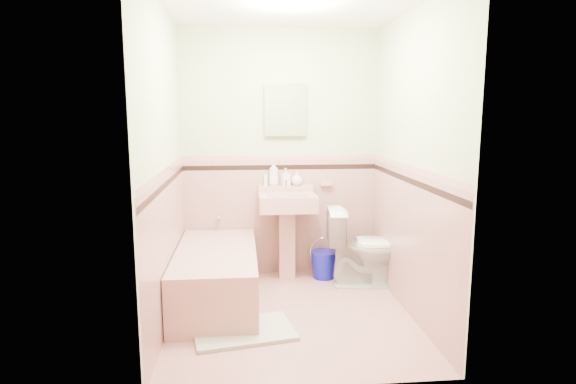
{
  "coord_description": "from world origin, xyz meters",
  "views": [
    {
      "loc": [
        -0.38,
        -3.79,
        1.67
      ],
      "look_at": [
        0.0,
        0.25,
        1.0
      ],
      "focal_mm": 29.96,
      "sensor_mm": 36.0,
      "label": 1
    }
  ],
  "objects": [
    {
      "name": "accent_right",
      "position": [
        0.98,
        0.0,
        1.12
      ],
      "size": [
        0.0,
        2.2,
        2.2
      ],
      "primitive_type": "plane",
      "rotation": [
        1.57,
        0.0,
        -1.57
      ],
      "color": "black",
      "rests_on": "ground"
    },
    {
      "name": "bucket",
      "position": [
        0.43,
        0.87,
        0.14
      ],
      "size": [
        0.34,
        0.34,
        0.28
      ],
      "primitive_type": null,
      "rotation": [
        0.0,
        0.0,
        0.28
      ],
      "color": "#0F11A4",
      "rests_on": "floor"
    },
    {
      "name": "sink",
      "position": [
        0.05,
        0.86,
        0.44
      ],
      "size": [
        0.56,
        0.48,
        0.88
      ],
      "primitive_type": null,
      "color": "tan",
      "rests_on": "floor"
    },
    {
      "name": "wall_right",
      "position": [
        1.0,
        0.0,
        1.25
      ],
      "size": [
        0.0,
        2.5,
        2.5
      ],
      "primitive_type": "plane",
      "rotation": [
        1.57,
        0.0,
        -1.57
      ],
      "color": "#EEE1C2",
      "rests_on": "ground"
    },
    {
      "name": "soap_bottle_right",
      "position": [
        0.17,
        1.04,
        1.01
      ],
      "size": [
        0.14,
        0.14,
        0.14
      ],
      "primitive_type": "imported",
      "rotation": [
        0.0,
        0.0,
        -0.29
      ],
      "color": "#B2B2B2",
      "rests_on": "sink"
    },
    {
      "name": "wainscot_back",
      "position": [
        0.0,
        1.09,
        0.6
      ],
      "size": [
        2.0,
        0.0,
        2.0
      ],
      "primitive_type": "plane",
      "rotation": [
        1.57,
        0.0,
        0.0
      ],
      "color": "tan",
      "rests_on": "ground"
    },
    {
      "name": "accent_left",
      "position": [
        -0.98,
        0.0,
        1.12
      ],
      "size": [
        0.0,
        2.2,
        2.2
      ],
      "primitive_type": "plane",
      "rotation": [
        1.57,
        0.0,
        1.57
      ],
      "color": "black",
      "rests_on": "ground"
    },
    {
      "name": "toilet",
      "position": [
        0.8,
        0.64,
        0.38
      ],
      "size": [
        0.78,
        0.49,
        0.76
      ],
      "primitive_type": "imported",
      "rotation": [
        0.0,
        0.0,
        1.48
      ],
      "color": "white",
      "rests_on": "floor"
    },
    {
      "name": "accent_back",
      "position": [
        0.0,
        1.08,
        1.12
      ],
      "size": [
        2.0,
        0.0,
        2.0
      ],
      "primitive_type": "plane",
      "rotation": [
        1.57,
        0.0,
        0.0
      ],
      "color": "black",
      "rests_on": "ground"
    },
    {
      "name": "medicine_cabinet",
      "position": [
        0.05,
        1.07,
        1.7
      ],
      "size": [
        0.39,
        0.04,
        0.48
      ],
      "primitive_type": "cube",
      "color": "white",
      "rests_on": "wall_back"
    },
    {
      "name": "sink_faucet",
      "position": [
        0.05,
        1.0,
        0.95
      ],
      "size": [
        0.02,
        0.02,
        0.1
      ],
      "primitive_type": "cylinder",
      "color": "silver",
      "rests_on": "sink"
    },
    {
      "name": "floor",
      "position": [
        0.0,
        0.0,
        0.0
      ],
      "size": [
        2.2,
        2.2,
        0.0
      ],
      "primitive_type": "plane",
      "color": "tan",
      "rests_on": "ground"
    },
    {
      "name": "cap_right",
      "position": [
        0.98,
        0.0,
        1.22
      ],
      "size": [
        0.0,
        2.2,
        2.2
      ],
      "primitive_type": "plane",
      "rotation": [
        1.57,
        0.0,
        -1.57
      ],
      "color": "tan",
      "rests_on": "ground"
    },
    {
      "name": "tub_faucet",
      "position": [
        -0.63,
        1.05,
        0.63
      ],
      "size": [
        0.04,
        0.12,
        0.04
      ],
      "primitive_type": "cylinder",
      "rotation": [
        1.57,
        0.0,
        0.0
      ],
      "color": "silver",
      "rests_on": "wall_back"
    },
    {
      "name": "soap_dish",
      "position": [
        0.47,
        1.06,
        0.95
      ],
      "size": [
        0.12,
        0.07,
        0.04
      ],
      "primitive_type": "cube",
      "color": "tan",
      "rests_on": "wall_back"
    },
    {
      "name": "tube",
      "position": [
        -0.15,
        1.04,
        1.0
      ],
      "size": [
        0.04,
        0.04,
        0.12
      ],
      "primitive_type": "cylinder",
      "rotation": [
        0.0,
        0.0,
        -0.13
      ],
      "color": "white",
      "rests_on": "sink"
    },
    {
      "name": "wainscot_left",
      "position": [
        -0.99,
        0.0,
        0.6
      ],
      "size": [
        0.0,
        2.2,
        2.2
      ],
      "primitive_type": "plane",
      "rotation": [
        1.57,
        0.0,
        1.57
      ],
      "color": "tan",
      "rests_on": "ground"
    },
    {
      "name": "shoe",
      "position": [
        -0.57,
        -0.36,
        0.06
      ],
      "size": [
        0.16,
        0.11,
        0.06
      ],
      "primitive_type": "cube",
      "rotation": [
        0.0,
        0.0,
        0.33
      ],
      "color": "#BF1E59",
      "rests_on": "bath_mat"
    },
    {
      "name": "soap_bottle_left",
      "position": [
        -0.07,
        1.04,
        1.07
      ],
      "size": [
        0.13,
        0.13,
        0.25
      ],
      "primitive_type": "imported",
      "rotation": [
        0.0,
        0.0,
        -0.37
      ],
      "color": "#B2B2B2",
      "rests_on": "sink"
    },
    {
      "name": "soap_bottle_mid",
      "position": [
        0.05,
        1.04,
        1.03
      ],
      "size": [
        0.1,
        0.1,
        0.17
      ],
      "primitive_type": "imported",
      "rotation": [
        0.0,
        0.0,
        0.32
      ],
      "color": "#B2B2B2",
      "rests_on": "sink"
    },
    {
      "name": "cap_left",
      "position": [
        -0.98,
        0.0,
        1.22
      ],
      "size": [
        0.0,
        2.2,
        2.2
      ],
      "primitive_type": "plane",
      "rotation": [
        1.57,
        0.0,
        1.57
      ],
      "color": "tan",
      "rests_on": "ground"
    },
    {
      "name": "bathtub",
      "position": [
        -0.63,
        0.33,
        0.23
      ],
      "size": [
        0.7,
        1.5,
        0.45
      ],
      "primitive_type": "cube",
      "color": "tan",
      "rests_on": "floor"
    },
    {
      "name": "ceiling",
      "position": [
        0.0,
        0.0,
        2.5
      ],
      "size": [
        2.2,
        2.2,
        0.0
      ],
      "primitive_type": "plane",
      "rotation": [
        3.14,
        0.0,
        0.0
      ],
      "color": "white",
      "rests_on": "ground"
    },
    {
      "name": "wall_front",
      "position": [
        0.0,
        -1.1,
        1.25
      ],
      "size": [
        2.5,
        0.0,
        2.5
      ],
      "primitive_type": "plane",
      "rotation": [
        -1.57,
        0.0,
        0.0
      ],
      "color": "#EEE1C2",
      "rests_on": "ground"
    },
    {
      "name": "wall_left",
      "position": [
        -1.0,
        0.0,
        1.25
      ],
      "size": [
        0.0,
        2.5,
        2.5
      ],
      "primitive_type": "plane",
      "rotation": [
        1.57,
        0.0,
        1.57
      ],
      "color": "#EEE1C2",
      "rests_on": "ground"
    },
    {
      "name": "cap_front",
      "position": [
        0.0,
        -1.08,
        1.22
      ],
      "size": [
        2.0,
        0.0,
        2.0
      ],
      "primitive_type": "plane",
      "rotation": [
        -1.57,
        0.0,
        0.0
      ],
      "color": "tan",
      "rests_on": "ground"
    },
    {
      "name": "wainscot_front",
      "position": [
        0.0,
        -1.09,
        0.6
      ],
      "size": [
        2.0,
        0.0,
        2.0
      ],
      "primitive_type": "plane",
      "rotation": [
        -1.57,
        0.0,
        0.0
      ],
      "color": "tan",
      "rests_on": "ground"
    },
    {
      "name": "accent_front",
      "position": [
        0.0,
        -1.08,
        1.12
      ],
      "size": [
        2.0,
        0.0,
        2.0
      ],
      "primitive_type": "plane",
      "rotation": [
        -1.57,
        0.0,
        0.0
      ],
      "color": "black",
      "rests_on": "ground"
    },
    {
      "name": "wainscot_right",
      "position": [
        0.99,
        0.0,
        0.6
      ],
      "size": [
        0.0,
        2.2,
        2.2
      ],
      "primitive_type": "plane",
      "rotation": [
        1.57,
        0.0,
        -1.57
      ],
      "color": "tan",
      "rests_on": "ground"
    },
    {
      "name": "bath_mat",
      "position": [
        -0.4,
        -0.31,
        0.02
      ],
      "size": [
        0.84,
        0.64,
        0.03
      ],
      "primitive_type": "cube",
      "rotation": [
        0.0,
        0.0,
        0.19
      ],
      "color": "#97A78B",
      "rests_on": "floor"
    },
    {
      "name": "wall_back",
      "position": [
        0.0,
        1.1,
        1.25
      ],
      "size": [
        2.5,
        0.0,
        2.5
      ],
      "primitive_type": "plane",
      "rotation": [
        1.57,
        0.0,
        0.0
      ],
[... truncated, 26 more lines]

